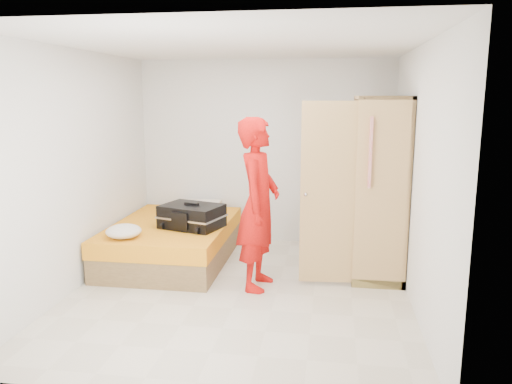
# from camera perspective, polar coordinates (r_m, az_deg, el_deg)

# --- Properties ---
(room) EXTENTS (4.00, 4.02, 2.60)m
(room) POSITION_cam_1_polar(r_m,az_deg,el_deg) (5.20, -1.94, 2.08)
(room) COLOR beige
(room) RESTS_ON ground
(bed) EXTENTS (1.42, 2.02, 0.50)m
(bed) POSITION_cam_1_polar(r_m,az_deg,el_deg) (6.55, -9.52, -5.60)
(bed) COLOR olive
(bed) RESTS_ON ground
(wardrobe) EXTENTS (1.17, 1.23, 2.10)m
(wardrobe) POSITION_cam_1_polar(r_m,az_deg,el_deg) (6.03, 13.31, 0.12)
(wardrobe) COLOR tan
(wardrobe) RESTS_ON ground
(person) EXTENTS (0.51, 0.73, 1.88)m
(person) POSITION_cam_1_polar(r_m,az_deg,el_deg) (5.42, 0.28, -1.40)
(person) COLOR red
(person) RESTS_ON ground
(suitcase) EXTENTS (0.85, 0.71, 0.31)m
(suitcase) POSITION_cam_1_polar(r_m,az_deg,el_deg) (6.20, -7.36, -2.77)
(suitcase) COLOR black
(suitcase) RESTS_ON bed
(round_cushion) EXTENTS (0.40, 0.40, 0.15)m
(round_cushion) POSITION_cam_1_polar(r_m,az_deg,el_deg) (5.92, -14.89, -4.36)
(round_cushion) COLOR beige
(round_cushion) RESTS_ON bed
(pillow) EXTENTS (0.61, 0.34, 0.11)m
(pillow) POSITION_cam_1_polar(r_m,az_deg,el_deg) (7.22, -6.45, -1.47)
(pillow) COLOR beige
(pillow) RESTS_ON bed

